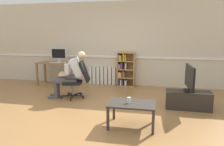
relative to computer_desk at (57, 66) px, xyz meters
The scene contains 14 objects.
ground_plane 3.00m from the computer_desk, 47.30° to the right, with size 18.00×18.00×0.00m, color olive.
back_wall 2.16m from the computer_desk, 14.14° to the left, with size 12.00×0.13×2.70m.
computer_desk is the anchor object (origin of this frame).
imac_monitor 0.38m from the computer_desk, 66.39° to the left, with size 0.51×0.14×0.44m.
keyboard 0.19m from the computer_desk, 78.25° to the right, with size 0.42×0.12×0.02m, color silver.
computer_mouse 0.37m from the computer_desk, 20.49° to the right, with size 0.06×0.10×0.03m, color white.
bookshelf 2.24m from the computer_desk, ahead, with size 0.56×0.29×1.12m.
radiator 1.51m from the computer_desk, 15.34° to the left, with size 0.92×0.08×0.59m.
office_chair 1.77m from the computer_desk, 46.34° to the right, with size 0.77×0.63×0.98m.
person_seated 1.68m from the computer_desk, 51.52° to the right, with size 0.99×0.50×1.23m.
tv_stand 4.26m from the computer_desk, 21.78° to the right, with size 0.97×0.38×0.41m.
tv_screen 4.24m from the computer_desk, 21.77° to the right, with size 0.22×0.87×0.58m.
coffee_table 3.96m from the computer_desk, 44.47° to the right, with size 0.83×0.57×0.44m.
drinking_glass 3.93m from the computer_desk, 45.25° to the right, with size 0.07×0.07×0.10m, color silver.
Camera 1 is at (1.26, -4.27, 1.64)m, focal length 34.23 mm.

